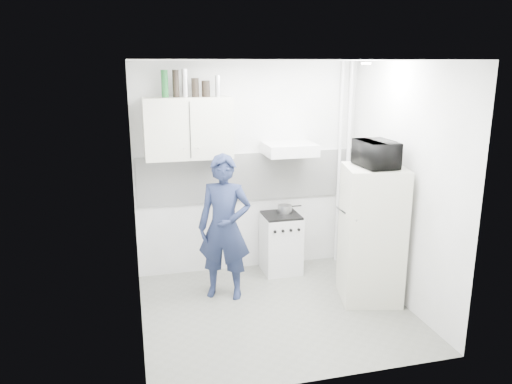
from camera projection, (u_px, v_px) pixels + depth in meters
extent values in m
plane|color=#65665D|center=(276.00, 311.00, 5.35)|extent=(2.80, 2.80, 0.00)
plane|color=white|center=(279.00, 60.00, 4.69)|extent=(2.80, 2.80, 0.00)
plane|color=white|center=(248.00, 169.00, 6.19)|extent=(2.80, 0.00, 2.80)
plane|color=white|center=(135.00, 203.00, 4.68)|extent=(0.00, 2.60, 2.60)
plane|color=white|center=(402.00, 185.00, 5.35)|extent=(0.00, 2.60, 2.60)
imported|color=#1A223F|center=(225.00, 227.00, 5.50)|extent=(0.70, 0.59, 1.63)
cube|color=silver|center=(281.00, 244.00, 6.28)|extent=(0.46, 0.46, 0.73)
cube|color=beige|center=(372.00, 234.00, 5.47)|extent=(0.75, 0.75, 1.51)
cube|color=black|center=(281.00, 215.00, 6.18)|extent=(0.44, 0.44, 0.03)
cylinder|color=silver|center=(285.00, 209.00, 6.22)|extent=(0.18, 0.18, 0.10)
imported|color=black|center=(377.00, 154.00, 5.24)|extent=(0.51, 0.35, 0.28)
cylinder|color=#144C1E|center=(165.00, 84.00, 5.53)|extent=(0.08, 0.08, 0.30)
cylinder|color=black|center=(176.00, 84.00, 5.55)|extent=(0.07, 0.07, 0.30)
cylinder|color=silver|center=(185.00, 83.00, 5.58)|extent=(0.07, 0.07, 0.31)
cylinder|color=black|center=(195.00, 88.00, 5.62)|extent=(0.08, 0.08, 0.21)
cylinder|color=black|center=(206.00, 89.00, 5.65)|extent=(0.10, 0.10, 0.18)
cylinder|color=silver|center=(218.00, 86.00, 5.68)|extent=(0.06, 0.06, 0.24)
cube|color=beige|center=(188.00, 128.00, 5.71)|extent=(1.00, 0.35, 0.70)
cube|color=silver|center=(289.00, 149.00, 6.00)|extent=(0.60, 0.50, 0.14)
cube|color=white|center=(249.00, 177.00, 6.20)|extent=(2.74, 0.03, 0.60)
cylinder|color=silver|center=(348.00, 165.00, 6.43)|extent=(0.05, 0.05, 2.60)
cylinder|color=silver|center=(339.00, 165.00, 6.40)|extent=(0.04, 0.04, 2.60)
cylinder|color=white|center=(366.00, 63.00, 5.13)|extent=(0.10, 0.10, 0.02)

